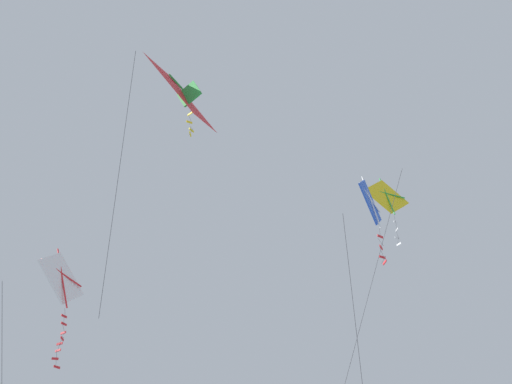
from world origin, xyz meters
TOP-DOWN VIEW (x-y plane):
  - kite_diamond_highest at (-3.80, -5.20)m, footprint 1.59×0.90m
  - kite_diamond_near_left at (-2.99, 3.29)m, footprint 2.62×1.57m
  - kite_diamond_upper_right at (2.13, -5.57)m, footprint 2.91×2.76m
  - kite_delta_mid_left at (-4.98, -0.41)m, footprint 3.67×2.73m

SIDE VIEW (x-z plane):
  - kite_diamond_near_left at x=-2.99m, z-range 32.80..39.10m
  - kite_diamond_highest at x=-3.80m, z-range 32.58..40.41m
  - kite_delta_mid_left at x=-4.98m, z-range 36.66..44.15m
  - kite_diamond_upper_right at x=2.13m, z-range 37.26..46.23m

